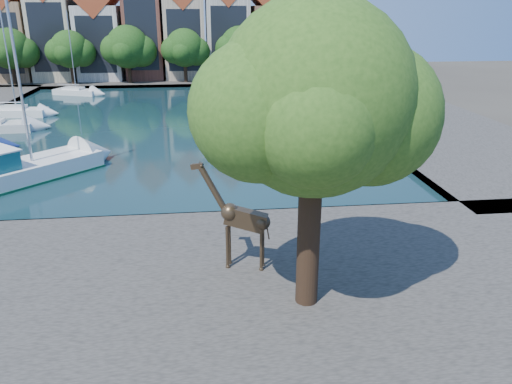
# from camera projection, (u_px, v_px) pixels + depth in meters

# --- Properties ---
(ground) EXTENTS (160.00, 160.00, 0.00)m
(ground) POSITION_uv_depth(u_px,v_px,m) (130.00, 224.00, 26.07)
(ground) COLOR #38332B
(ground) RESTS_ON ground
(water_basin) EXTENTS (38.00, 50.00, 0.08)m
(water_basin) POSITION_uv_depth(u_px,v_px,m) (160.00, 124.00, 48.44)
(water_basin) COLOR black
(water_basin) RESTS_ON ground
(near_quay) EXTENTS (50.00, 14.00, 0.50)m
(near_quay) POSITION_uv_depth(u_px,v_px,m) (107.00, 290.00, 19.46)
(near_quay) COLOR #4B4741
(near_quay) RESTS_ON ground
(far_quay) EXTENTS (60.00, 16.00, 0.50)m
(far_quay) POSITION_uv_depth(u_px,v_px,m) (174.00, 79.00, 78.22)
(far_quay) COLOR #4B4741
(far_quay) RESTS_ON ground
(right_quay) EXTENTS (14.00, 52.00, 0.50)m
(right_quay) POSITION_uv_depth(u_px,v_px,m) (408.00, 116.00, 51.00)
(right_quay) COLOR #4B4741
(right_quay) RESTS_ON ground
(plane_tree) EXTENTS (8.32, 6.40, 10.62)m
(plane_tree) POSITION_uv_depth(u_px,v_px,m) (318.00, 105.00, 15.83)
(plane_tree) COLOR #332114
(plane_tree) RESTS_ON near_quay
(townhouse_west_end) EXTENTS (5.44, 9.18, 14.93)m
(townhouse_west_end) POSITION_uv_depth(u_px,v_px,m) (13.00, 32.00, 73.34)
(townhouse_west_end) COLOR #916E4F
(townhouse_west_end) RESTS_ON far_quay
(townhouse_west_mid) EXTENTS (5.94, 9.18, 16.79)m
(townhouse_west_mid) POSITION_uv_depth(u_px,v_px,m) (55.00, 26.00, 73.67)
(townhouse_west_mid) COLOR #BCB090
(townhouse_west_mid) RESTS_ON far_quay
(townhouse_west_inner) EXTENTS (6.43, 9.18, 15.15)m
(townhouse_west_inner) POSITION_uv_depth(u_px,v_px,m) (101.00, 32.00, 74.66)
(townhouse_west_inner) COLOR beige
(townhouse_west_inner) RESTS_ON far_quay
(townhouse_center) EXTENTS (5.44, 9.18, 16.93)m
(townhouse_center) POSITION_uv_depth(u_px,v_px,m) (144.00, 24.00, 74.99)
(townhouse_center) COLOR brown
(townhouse_center) RESTS_ON far_quay
(townhouse_east_inner) EXTENTS (5.94, 9.18, 15.79)m
(townhouse_east_inner) POSITION_uv_depth(u_px,v_px,m) (184.00, 29.00, 75.84)
(townhouse_east_inner) COLOR tan
(townhouse_east_inner) RESTS_ON far_quay
(townhouse_east_mid) EXTENTS (6.43, 9.18, 16.65)m
(townhouse_east_mid) POSITION_uv_depth(u_px,v_px,m) (227.00, 26.00, 76.39)
(townhouse_east_mid) COLOR #BDB1A1
(townhouse_east_mid) RESTS_ON far_quay
(townhouse_east_end) EXTENTS (5.44, 9.18, 14.43)m
(townhouse_east_end) POSITION_uv_depth(u_px,v_px,m) (269.00, 33.00, 77.42)
(townhouse_east_end) COLOR brown
(townhouse_east_end) RESTS_ON far_quay
(far_tree_far_west) EXTENTS (7.28, 5.60, 7.68)m
(far_tree_far_west) POSITION_uv_depth(u_px,v_px,m) (11.00, 50.00, 69.08)
(far_tree_far_west) COLOR #332114
(far_tree_far_west) RESTS_ON far_quay
(far_tree_west) EXTENTS (6.76, 5.20, 7.36)m
(far_tree_west) POSITION_uv_depth(u_px,v_px,m) (70.00, 50.00, 69.96)
(far_tree_west) COLOR #332114
(far_tree_west) RESTS_ON far_quay
(far_tree_mid_west) EXTENTS (7.80, 6.00, 8.00)m
(far_tree_mid_west) POSITION_uv_depth(u_px,v_px,m) (128.00, 48.00, 70.72)
(far_tree_mid_west) COLOR #332114
(far_tree_mid_west) RESTS_ON far_quay
(far_tree_mid_east) EXTENTS (7.02, 5.40, 7.52)m
(far_tree_mid_east) POSITION_uv_depth(u_px,v_px,m) (185.00, 49.00, 71.62)
(far_tree_mid_east) COLOR #332114
(far_tree_mid_east) RESTS_ON far_quay
(far_tree_east) EXTENTS (7.54, 5.80, 7.84)m
(far_tree_east) POSITION_uv_depth(u_px,v_px,m) (241.00, 48.00, 72.42)
(far_tree_east) COLOR #332114
(far_tree_east) RESTS_ON far_quay
(far_tree_far_east) EXTENTS (6.76, 5.20, 7.36)m
(far_tree_far_east) POSITION_uv_depth(u_px,v_px,m) (295.00, 49.00, 73.32)
(far_tree_far_east) COLOR #332114
(far_tree_far_east) RESTS_ON far_quay
(giraffe_statue) EXTENTS (3.05, 1.11, 4.41)m
(giraffe_statue) POSITION_uv_depth(u_px,v_px,m) (240.00, 218.00, 19.98)
(giraffe_statue) COLOR #3E2F1F
(giraffe_statue) RESTS_ON near_quay
(motorsailer) EXTENTS (10.16, 10.46, 12.11)m
(motorsailer) POSITION_uv_depth(u_px,v_px,m) (7.00, 170.00, 31.33)
(motorsailer) COLOR silver
(motorsailer) RESTS_ON water_basin
(sailboat_left_d) EXTENTS (6.06, 2.48, 11.40)m
(sailboat_left_d) POSITION_uv_depth(u_px,v_px,m) (17.00, 110.00, 51.55)
(sailboat_left_d) COLOR white
(sailboat_left_d) RESTS_ON water_basin
(sailboat_left_e) EXTENTS (6.15, 3.97, 10.33)m
(sailboat_left_e) POSITION_uv_depth(u_px,v_px,m) (76.00, 91.00, 64.60)
(sailboat_left_e) COLOR silver
(sailboat_left_e) RESTS_ON water_basin
(sailboat_right_a) EXTENTS (6.62, 3.68, 10.00)m
(sailboat_right_a) POSITION_uv_depth(u_px,v_px,m) (306.00, 145.00, 38.78)
(sailboat_right_a) COLOR white
(sailboat_right_a) RESTS_ON water_basin
(sailboat_right_b) EXTENTS (6.99, 4.09, 11.23)m
(sailboat_right_b) POSITION_uv_depth(u_px,v_px,m) (332.00, 133.00, 42.52)
(sailboat_right_b) COLOR navy
(sailboat_right_b) RESTS_ON water_basin
(sailboat_right_c) EXTENTS (7.27, 3.47, 10.20)m
(sailboat_right_c) POSITION_uv_depth(u_px,v_px,m) (316.00, 117.00, 48.22)
(sailboat_right_c) COLOR silver
(sailboat_right_c) RESTS_ON water_basin
(sailboat_right_d) EXTENTS (4.76, 3.23, 7.85)m
(sailboat_right_d) POSITION_uv_depth(u_px,v_px,m) (270.00, 96.00, 60.60)
(sailboat_right_d) COLOR silver
(sailboat_right_d) RESTS_ON water_basin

